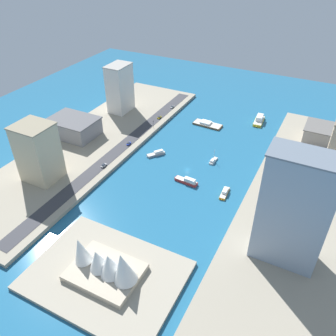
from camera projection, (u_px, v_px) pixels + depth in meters
The scene contains 23 objects.
ground_plane at pixel (187, 170), 242.88m from camera, with size 440.00×440.00×0.00m, color #23668E.
quay_west at pixel (306, 202), 212.19m from camera, with size 70.00×240.00×2.51m, color #9E937F.
quay_east at pixel (95, 142), 272.13m from camera, with size 70.00×240.00×2.51m, color #9E937F.
peninsula_point at pixel (106, 275), 168.13m from camera, with size 73.51×54.41×2.00m, color #A89E89.
road_strip at pixel (121, 148), 262.16m from camera, with size 10.17×228.00×0.15m, color #38383D.
ferry_yellow_fast at pixel (259, 120), 300.41m from camera, with size 8.53×21.09×5.87m.
tugboat_red at pixel (187, 181), 229.45m from camera, with size 17.47×5.42×4.27m.
water_taxi_orange at pixel (225, 193), 220.04m from camera, with size 4.61×14.01×3.19m.
barge_flat_brown at pixel (207, 124), 296.44m from camera, with size 26.03×10.72×3.17m.
sailboat_small_white at pixel (213, 161), 250.39m from camera, with size 3.47×10.78×10.01m.
yacht_sleek_gray at pixel (156, 154), 257.76m from camera, with size 11.30×13.80×3.28m.
office_block_beige at pixel (38, 152), 220.24m from camera, with size 23.10×20.98×39.28m.
tower_tall_glass at pixel (294, 210), 158.76m from camera, with size 32.61×17.12×61.57m.
carpark_squat_concrete at pixel (326, 134), 266.70m from camera, with size 33.37×25.51×11.96m.
hotel_broad_white at pixel (120, 88), 303.76m from camera, with size 16.20×23.27×42.14m.
warehouse_low_gray at pixel (74, 127), 274.74m from camera, with size 38.08×27.95×14.14m.
sedan_silver at pixel (104, 165), 240.99m from camera, with size 2.04×4.78×1.72m.
hatchback_blue at pixel (129, 144), 265.42m from camera, with size 2.07×4.47×1.59m.
taxi_yellow_cab at pixel (159, 117), 301.95m from camera, with size 2.00×4.70×1.59m.
van_white at pixel (172, 107), 319.42m from camera, with size 1.92×4.54×1.47m.
traffic_light_waterfront at pixel (153, 123), 285.75m from camera, with size 0.36×0.36×6.50m.
opera_landmark at pixel (106, 265), 163.02m from camera, with size 36.30×26.03×19.81m.
park_tree_cluster at pixel (313, 212), 195.38m from camera, with size 10.39×11.98×8.10m.
Camera 1 is at (-78.04, 182.39, 140.79)m, focal length 36.75 mm.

